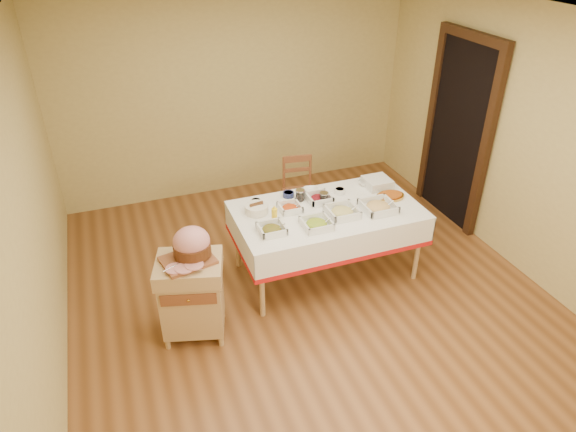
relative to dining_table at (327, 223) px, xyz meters
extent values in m
plane|color=brown|center=(-0.30, -0.30, -0.60)|extent=(5.00, 5.00, 0.00)
plane|color=white|center=(-0.30, -0.30, 2.00)|extent=(5.00, 5.00, 0.00)
plane|color=tan|center=(-0.30, 2.20, 0.70)|extent=(4.50, 0.00, 4.50)
plane|color=tan|center=(-0.30, -2.80, 0.70)|extent=(4.50, 0.00, 4.50)
plane|color=tan|center=(-2.55, -0.30, 0.70)|extent=(0.00, 5.00, 5.00)
plane|color=tan|center=(1.95, -0.30, 0.70)|extent=(0.00, 5.00, 5.00)
cube|color=black|center=(1.91, 0.60, 0.45)|extent=(0.06, 0.90, 2.10)
cube|color=#331D10|center=(1.89, 0.10, 0.45)|extent=(0.08, 0.10, 2.10)
cube|color=#331D10|center=(1.89, 1.10, 0.45)|extent=(0.08, 0.10, 2.10)
cube|color=#331D10|center=(1.89, 0.60, 1.55)|extent=(0.08, 1.10, 0.10)
cube|color=tan|center=(0.00, 0.00, 0.13)|extent=(1.80, 1.00, 0.04)
cylinder|color=tan|center=(-0.82, -0.42, -0.24)|extent=(0.05, 0.05, 0.71)
cylinder|color=tan|center=(-0.82, 0.42, -0.24)|extent=(0.05, 0.05, 0.71)
cylinder|color=tan|center=(0.82, -0.42, -0.24)|extent=(0.05, 0.05, 0.71)
cylinder|color=tan|center=(0.82, 0.42, -0.24)|extent=(0.05, 0.05, 0.71)
cube|color=white|center=(0.00, 0.00, 0.16)|extent=(1.82, 1.02, 0.01)
cube|color=tan|center=(-1.45, -0.42, -0.23)|extent=(0.61, 0.55, 0.55)
cube|color=tan|center=(-1.45, -0.42, 0.11)|extent=(0.66, 0.59, 0.14)
cube|color=brown|center=(-1.45, -0.64, -0.05)|extent=(0.44, 0.14, 0.11)
sphere|color=#BB8C34|center=(-1.45, -0.65, -0.05)|extent=(0.03, 0.03, 0.03)
cylinder|color=tan|center=(-1.68, -0.60, -0.55)|extent=(0.05, 0.05, 0.09)
cylinder|color=tan|center=(-1.68, -0.24, -0.55)|extent=(0.05, 0.05, 0.09)
cylinder|color=tan|center=(-1.22, -0.60, -0.55)|extent=(0.05, 0.05, 0.09)
cylinder|color=tan|center=(-1.22, -0.24, -0.55)|extent=(0.05, 0.05, 0.09)
cube|color=brown|center=(0.10, 0.99, -0.19)|extent=(0.42, 0.41, 0.03)
cylinder|color=brown|center=(-0.08, 0.85, -0.40)|extent=(0.03, 0.03, 0.40)
cylinder|color=brown|center=(-0.03, 1.17, -0.40)|extent=(0.03, 0.03, 0.40)
cylinder|color=brown|center=(0.24, 0.81, -0.40)|extent=(0.03, 0.03, 0.40)
cylinder|color=brown|center=(0.29, 1.12, -0.40)|extent=(0.03, 0.03, 0.40)
cylinder|color=brown|center=(-0.03, 1.17, 0.01)|extent=(0.03, 0.03, 0.43)
cylinder|color=brown|center=(0.29, 1.12, 0.01)|extent=(0.03, 0.03, 0.43)
cube|color=brown|center=(0.13, 1.15, 0.19)|extent=(0.34, 0.08, 0.08)
cube|color=brown|center=(-1.45, -0.42, 0.19)|extent=(0.41, 0.33, 0.03)
ellipsoid|color=#CF8588|center=(-1.40, -0.38, 0.34)|extent=(0.31, 0.28, 0.26)
cylinder|color=#4E2811|center=(-1.40, -0.38, 0.27)|extent=(0.31, 0.31, 0.10)
cube|color=silver|center=(-1.50, -0.58, 0.21)|extent=(0.26, 0.12, 0.00)
cylinder|color=silver|center=(-1.53, -0.47, 0.22)|extent=(0.30, 0.09, 0.01)
cube|color=silver|center=(-0.65, -0.21, 0.17)|extent=(0.24, 0.24, 0.01)
ellipsoid|color=#9B3611|center=(-0.65, -0.21, 0.19)|extent=(0.18, 0.18, 0.06)
cylinder|color=silver|center=(-0.59, -0.23, 0.20)|extent=(0.14, 0.01, 0.10)
cube|color=silver|center=(-0.23, -0.26, 0.17)|extent=(0.26, 0.26, 0.01)
ellipsoid|color=gold|center=(-0.23, -0.26, 0.19)|extent=(0.20, 0.20, 0.07)
cylinder|color=silver|center=(-0.17, -0.29, 0.20)|extent=(0.14, 0.01, 0.11)
cube|color=silver|center=(0.09, -0.15, 0.17)|extent=(0.28, 0.28, 0.02)
ellipsoid|color=#CAC16C|center=(0.09, -0.15, 0.20)|extent=(0.22, 0.22, 0.08)
cylinder|color=silver|center=(0.15, -0.18, 0.20)|extent=(0.16, 0.01, 0.12)
cube|color=silver|center=(0.46, -0.19, 0.17)|extent=(0.31, 0.31, 0.02)
ellipsoid|color=tan|center=(0.46, -0.19, 0.20)|extent=(0.24, 0.24, 0.08)
cylinder|color=silver|center=(0.52, -0.22, 0.20)|extent=(0.16, 0.01, 0.12)
cube|color=silver|center=(-0.35, 0.10, 0.17)|extent=(0.21, 0.21, 0.01)
ellipsoid|color=#C13E0E|center=(-0.35, 0.10, 0.19)|extent=(0.16, 0.16, 0.06)
cylinder|color=silver|center=(-0.31, 0.08, 0.19)|extent=(0.14, 0.01, 0.10)
cube|color=silver|center=(-0.02, 0.17, 0.17)|extent=(0.23, 0.23, 0.02)
ellipsoid|color=maroon|center=(-0.02, 0.17, 0.19)|extent=(0.18, 0.18, 0.06)
cylinder|color=silver|center=(0.04, 0.15, 0.20)|extent=(0.15, 0.01, 0.11)
cylinder|color=silver|center=(-0.63, 0.34, 0.19)|extent=(0.11, 0.11, 0.05)
cylinder|color=black|center=(-0.63, 0.34, 0.20)|extent=(0.09, 0.09, 0.02)
cylinder|color=navy|center=(-0.27, 0.38, 0.19)|extent=(0.12, 0.12, 0.05)
cylinder|color=maroon|center=(-0.27, 0.38, 0.20)|extent=(0.09, 0.09, 0.02)
cylinder|color=silver|center=(0.25, 0.25, 0.19)|extent=(0.11, 0.11, 0.06)
cylinder|color=#C13E0E|center=(0.25, 0.25, 0.21)|extent=(0.09, 0.09, 0.02)
imported|color=silver|center=(-0.01, 0.39, 0.18)|extent=(0.17, 0.17, 0.04)
imported|color=silver|center=(0.59, 0.34, 0.18)|extent=(0.17, 0.17, 0.05)
cylinder|color=silver|center=(-0.18, 0.26, 0.21)|extent=(0.09, 0.09, 0.11)
cylinder|color=silver|center=(-0.18, 0.26, 0.27)|extent=(0.09, 0.09, 0.01)
cylinder|color=black|center=(-0.18, 0.26, 0.20)|extent=(0.07, 0.07, 0.08)
cylinder|color=silver|center=(0.02, 0.13, 0.21)|extent=(0.09, 0.09, 0.10)
cylinder|color=silver|center=(0.02, 0.13, 0.27)|extent=(0.09, 0.09, 0.01)
cylinder|color=black|center=(0.02, 0.13, 0.20)|extent=(0.07, 0.07, 0.08)
cylinder|color=yellow|center=(-0.56, -0.04, 0.23)|extent=(0.06, 0.06, 0.14)
cone|color=yellow|center=(-0.56, -0.04, 0.32)|extent=(0.04, 0.04, 0.03)
cylinder|color=white|center=(-0.67, 0.18, 0.20)|extent=(0.23, 0.23, 0.08)
cube|color=silver|center=(0.69, 0.25, 0.17)|extent=(0.26, 0.26, 0.01)
cube|color=silver|center=(0.69, 0.25, 0.18)|extent=(0.26, 0.26, 0.01)
cube|color=silver|center=(0.69, 0.25, 0.20)|extent=(0.26, 0.26, 0.01)
cube|color=silver|center=(0.69, 0.25, 0.22)|extent=(0.26, 0.26, 0.01)
cube|color=silver|center=(0.69, 0.25, 0.23)|extent=(0.26, 0.26, 0.01)
cube|color=silver|center=(0.69, 0.25, 0.25)|extent=(0.26, 0.26, 0.01)
ellipsoid|color=#BB8C34|center=(0.70, -0.01, 0.17)|extent=(0.30, 0.22, 0.03)
ellipsoid|color=#A64D11|center=(0.70, -0.01, 0.19)|extent=(0.26, 0.18, 0.03)
camera|label=1|loc=(-1.87, -3.94, 2.68)|focal=32.00mm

